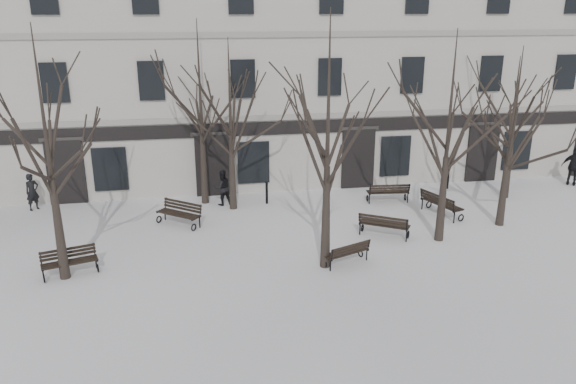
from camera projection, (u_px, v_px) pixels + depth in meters
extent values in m
plane|color=white|center=(326.00, 260.00, 19.66)|extent=(100.00, 100.00, 0.00)
cube|color=#B6B3A8|center=(271.00, 65.00, 30.10)|extent=(40.00, 10.00, 11.00)
cube|color=gray|center=(287.00, 117.00, 25.99)|extent=(40.00, 0.12, 0.25)
cube|color=gray|center=(287.00, 34.00, 24.83)|extent=(40.00, 0.12, 0.25)
cube|color=black|center=(287.00, 128.00, 26.14)|extent=(40.00, 0.10, 0.60)
cube|color=black|center=(66.00, 172.00, 24.99)|extent=(1.60, 0.22, 2.90)
cube|color=#2D2B28|center=(62.00, 139.00, 24.48)|extent=(1.90, 0.08, 0.18)
cube|color=black|center=(110.00, 169.00, 25.30)|extent=(1.50, 0.14, 2.00)
cube|color=black|center=(213.00, 165.00, 26.06)|extent=(1.60, 0.22, 2.90)
cube|color=#2D2B28|center=(211.00, 134.00, 25.55)|extent=(1.90, 0.08, 0.18)
cube|color=black|center=(253.00, 162.00, 26.37)|extent=(1.50, 0.14, 2.00)
cube|color=black|center=(358.00, 159.00, 27.21)|extent=(1.60, 0.22, 2.90)
cube|color=#2D2B28|center=(359.00, 129.00, 26.70)|extent=(1.90, 0.08, 0.18)
cube|color=black|center=(395.00, 156.00, 27.52)|extent=(1.50, 0.14, 2.00)
cube|color=black|center=(482.00, 153.00, 28.28)|extent=(1.60, 0.22, 2.90)
cube|color=#2D2B28|center=(486.00, 124.00, 27.77)|extent=(1.90, 0.08, 0.18)
cube|color=black|center=(517.00, 150.00, 28.59)|extent=(1.50, 0.14, 2.00)
cube|color=black|center=(55.00, 83.00, 23.76)|extent=(1.10, 0.14, 1.70)
cube|color=black|center=(151.00, 81.00, 24.42)|extent=(1.10, 0.14, 1.70)
cube|color=black|center=(243.00, 79.00, 25.08)|extent=(1.10, 0.14, 1.70)
cube|color=black|center=(330.00, 77.00, 25.74)|extent=(1.10, 0.14, 1.70)
cube|color=black|center=(412.00, 75.00, 26.40)|extent=(1.10, 0.14, 1.70)
cube|color=black|center=(491.00, 74.00, 27.05)|extent=(1.10, 0.14, 1.70)
cube|color=black|center=(566.00, 72.00, 27.71)|extent=(1.10, 0.14, 1.70)
cone|color=black|center=(59.00, 230.00, 17.87)|extent=(0.34, 0.34, 3.38)
cone|color=black|center=(326.00, 218.00, 18.66)|extent=(0.34, 0.34, 3.55)
cone|color=black|center=(442.00, 199.00, 20.89)|extent=(0.34, 0.34, 3.27)
cone|color=black|center=(503.00, 192.00, 22.45)|extent=(0.34, 0.34, 2.82)
cone|color=black|center=(204.00, 167.00, 24.95)|extent=(0.34, 0.34, 3.37)
cone|color=black|center=(232.00, 175.00, 24.27)|extent=(0.34, 0.34, 3.07)
cone|color=black|center=(508.00, 167.00, 25.75)|extent=(0.34, 0.34, 2.89)
torus|color=black|center=(44.00, 279.00, 18.05)|extent=(0.13, 0.29, 0.29)
cylinder|color=black|center=(43.00, 272.00, 18.32)|extent=(0.05, 0.05, 0.44)
cube|color=black|center=(42.00, 268.00, 18.10)|extent=(0.20, 0.53, 0.05)
torus|color=black|center=(98.00, 268.00, 18.76)|extent=(0.13, 0.29, 0.29)
cylinder|color=black|center=(96.00, 262.00, 19.03)|extent=(0.05, 0.05, 0.44)
cube|color=black|center=(96.00, 258.00, 18.81)|extent=(0.20, 0.53, 0.05)
cube|color=black|center=(70.00, 265.00, 18.27)|extent=(1.72, 0.59, 0.03)
cube|color=black|center=(70.00, 263.00, 18.38)|extent=(1.72, 0.59, 0.03)
cube|color=black|center=(69.00, 262.00, 18.50)|extent=(1.72, 0.59, 0.03)
cube|color=black|center=(69.00, 260.00, 18.62)|extent=(1.72, 0.59, 0.03)
cube|color=black|center=(68.00, 256.00, 18.61)|extent=(1.71, 0.54, 0.09)
cube|color=black|center=(68.00, 252.00, 18.59)|extent=(1.71, 0.54, 0.09)
cube|color=black|center=(67.00, 249.00, 18.57)|extent=(1.71, 0.54, 0.09)
cylinder|color=black|center=(41.00, 259.00, 18.26)|extent=(0.08, 0.15, 0.49)
cylinder|color=black|center=(94.00, 250.00, 18.97)|extent=(0.08, 0.15, 0.49)
torus|color=black|center=(361.00, 254.00, 19.90)|extent=(0.15, 0.27, 0.27)
cylinder|color=black|center=(367.00, 255.00, 19.61)|extent=(0.05, 0.05, 0.42)
cube|color=black|center=(364.00, 248.00, 19.67)|extent=(0.24, 0.49, 0.05)
torus|color=black|center=(325.00, 264.00, 19.10)|extent=(0.15, 0.27, 0.27)
cylinder|color=black|center=(330.00, 265.00, 18.80)|extent=(0.05, 0.05, 0.42)
cube|color=black|center=(328.00, 258.00, 18.87)|extent=(0.24, 0.49, 0.05)
cube|color=black|center=(342.00, 250.00, 19.43)|extent=(1.58, 0.71, 0.03)
cube|color=black|center=(345.00, 251.00, 19.33)|extent=(1.58, 0.71, 0.03)
cube|color=black|center=(347.00, 253.00, 19.22)|extent=(1.58, 0.71, 0.03)
cube|color=black|center=(350.00, 254.00, 19.12)|extent=(1.58, 0.71, 0.03)
cube|color=black|center=(350.00, 251.00, 19.05)|extent=(1.56, 0.67, 0.08)
cube|color=black|center=(351.00, 248.00, 19.00)|extent=(1.56, 0.67, 0.08)
cube|color=black|center=(351.00, 246.00, 18.95)|extent=(1.56, 0.67, 0.08)
cylinder|color=black|center=(369.00, 245.00, 19.42)|extent=(0.08, 0.14, 0.46)
cylinder|color=black|center=(332.00, 255.00, 18.62)|extent=(0.08, 0.14, 0.46)
torus|color=black|center=(408.00, 235.00, 21.51)|extent=(0.21, 0.29, 0.31)
cylinder|color=black|center=(406.00, 236.00, 21.15)|extent=(0.05, 0.05, 0.48)
cube|color=black|center=(408.00, 228.00, 21.24)|extent=(0.36, 0.52, 0.05)
torus|color=black|center=(362.00, 228.00, 22.16)|extent=(0.21, 0.29, 0.31)
cylinder|color=black|center=(360.00, 229.00, 21.80)|extent=(0.05, 0.05, 0.48)
cube|color=black|center=(361.00, 222.00, 21.89)|extent=(0.36, 0.52, 0.05)
cube|color=black|center=(386.00, 222.00, 21.76)|extent=(1.67, 1.10, 0.04)
cube|color=black|center=(385.00, 224.00, 21.63)|extent=(1.67, 1.10, 0.04)
cube|color=black|center=(384.00, 225.00, 21.50)|extent=(1.67, 1.10, 0.04)
cube|color=black|center=(383.00, 226.00, 21.37)|extent=(1.67, 1.10, 0.04)
cube|color=black|center=(383.00, 223.00, 21.29)|extent=(1.64, 1.05, 0.10)
cube|color=black|center=(383.00, 220.00, 21.23)|extent=(1.64, 1.05, 0.10)
cube|color=black|center=(383.00, 217.00, 21.17)|extent=(1.64, 1.05, 0.10)
cylinder|color=black|center=(407.00, 226.00, 20.93)|extent=(0.12, 0.15, 0.53)
cylinder|color=black|center=(360.00, 219.00, 21.58)|extent=(0.12, 0.15, 0.53)
torus|color=black|center=(159.00, 219.00, 23.05)|extent=(0.24, 0.27, 0.31)
cylinder|color=black|center=(165.00, 214.00, 23.34)|extent=(0.05, 0.05, 0.48)
cube|color=black|center=(161.00, 210.00, 23.11)|extent=(0.41, 0.49, 0.05)
torus|color=black|center=(194.00, 227.00, 22.21)|extent=(0.24, 0.27, 0.31)
cylinder|color=black|center=(200.00, 222.00, 22.50)|extent=(0.05, 0.05, 0.48)
cube|color=black|center=(196.00, 218.00, 22.26)|extent=(0.41, 0.49, 0.05)
cube|color=black|center=(175.00, 215.00, 22.49)|extent=(1.54, 1.29, 0.04)
cube|color=black|center=(177.00, 214.00, 22.61)|extent=(1.54, 1.29, 0.04)
cube|color=black|center=(180.00, 213.00, 22.73)|extent=(1.54, 1.29, 0.04)
cube|color=black|center=(182.00, 212.00, 22.86)|extent=(1.54, 1.29, 0.04)
cube|color=black|center=(182.00, 209.00, 22.85)|extent=(1.50, 1.24, 0.10)
cube|color=black|center=(183.00, 206.00, 22.83)|extent=(1.50, 1.24, 0.10)
cube|color=black|center=(183.00, 202.00, 22.81)|extent=(1.50, 1.24, 0.10)
cylinder|color=black|center=(166.00, 204.00, 23.27)|extent=(0.13, 0.14, 0.53)
cylinder|color=black|center=(200.00, 211.00, 22.43)|extent=(0.13, 0.14, 0.53)
torus|color=black|center=(405.00, 197.00, 25.76)|extent=(0.08, 0.30, 0.30)
cylinder|color=black|center=(408.00, 198.00, 25.38)|extent=(0.05, 0.05, 0.47)
cube|color=black|center=(407.00, 192.00, 25.48)|extent=(0.10, 0.57, 0.05)
torus|color=black|center=(367.00, 198.00, 25.61)|extent=(0.08, 0.30, 0.30)
cylinder|color=black|center=(369.00, 199.00, 25.23)|extent=(0.05, 0.05, 0.47)
cube|color=black|center=(369.00, 193.00, 25.33)|extent=(0.10, 0.57, 0.05)
cube|color=black|center=(386.00, 190.00, 25.62)|extent=(1.87, 0.25, 0.04)
cube|color=black|center=(387.00, 191.00, 25.48)|extent=(1.87, 0.25, 0.04)
cube|color=black|center=(388.00, 192.00, 25.34)|extent=(1.87, 0.25, 0.04)
cube|color=black|center=(389.00, 193.00, 25.21)|extent=(1.87, 0.25, 0.04)
cube|color=black|center=(389.00, 191.00, 25.12)|extent=(1.87, 0.19, 0.09)
cube|color=black|center=(390.00, 188.00, 25.06)|extent=(1.87, 0.19, 0.09)
cube|color=black|center=(390.00, 186.00, 25.00)|extent=(1.87, 0.19, 0.09)
cylinder|color=black|center=(409.00, 189.00, 25.16)|extent=(0.05, 0.15, 0.52)
cylinder|color=black|center=(370.00, 190.00, 25.01)|extent=(0.05, 0.15, 0.52)
torus|color=black|center=(461.00, 218.00, 23.20)|extent=(0.32, 0.16, 0.32)
cylinder|color=black|center=(454.00, 217.00, 22.99)|extent=(0.06, 0.06, 0.50)
cube|color=black|center=(458.00, 211.00, 23.00)|extent=(0.59, 0.26, 0.06)
torus|color=black|center=(429.00, 205.00, 24.76)|extent=(0.32, 0.16, 0.32)
cylinder|color=black|center=(422.00, 204.00, 24.55)|extent=(0.06, 0.06, 0.50)
cube|color=black|center=(426.00, 198.00, 24.56)|extent=(0.59, 0.26, 0.06)
cube|color=black|center=(446.00, 203.00, 23.89)|extent=(0.77, 1.92, 0.04)
cube|color=black|center=(443.00, 203.00, 23.82)|extent=(0.77, 1.92, 0.04)
cube|color=black|center=(440.00, 204.00, 23.74)|extent=(0.77, 1.92, 0.04)
cube|color=black|center=(438.00, 205.00, 23.67)|extent=(0.77, 1.92, 0.04)
cube|color=black|center=(437.00, 201.00, 23.60)|extent=(0.71, 1.90, 0.10)
cube|color=black|center=(437.00, 199.00, 23.55)|extent=(0.71, 1.90, 0.10)
cube|color=black|center=(437.00, 196.00, 23.50)|extent=(0.71, 1.90, 0.10)
cylinder|color=black|center=(454.00, 207.00, 22.80)|extent=(0.16, 0.10, 0.55)
cylinder|color=black|center=(421.00, 194.00, 24.36)|extent=(0.16, 0.10, 0.55)
cylinder|color=black|center=(267.00, 193.00, 25.22)|extent=(0.11, 0.11, 0.95)
sphere|color=black|center=(267.00, 183.00, 25.07)|extent=(0.13, 0.13, 0.13)
cylinder|color=black|center=(448.00, 180.00, 27.32)|extent=(0.11, 0.11, 0.91)
sphere|color=black|center=(449.00, 170.00, 27.17)|extent=(0.13, 0.13, 0.13)
imported|color=black|center=(35.00, 210.00, 24.61)|extent=(0.71, 0.69, 1.63)
imported|color=black|center=(223.00, 205.00, 25.23)|extent=(0.92, 0.80, 1.61)
imported|color=black|center=(571.00, 185.00, 28.00)|extent=(1.18, 1.07, 1.93)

